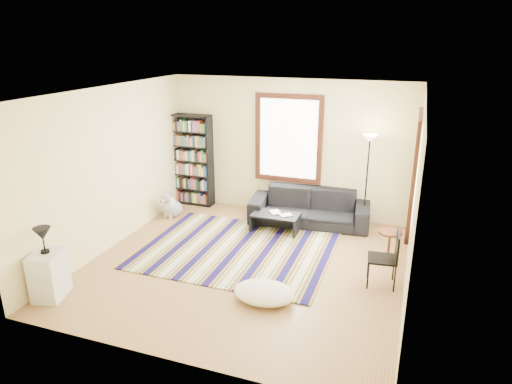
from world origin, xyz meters
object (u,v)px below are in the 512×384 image
(bookshelf, at_px, (192,160))
(folding_chair, at_px, (382,259))
(floor_cushion, at_px, (264,292))
(sofa, at_px, (309,207))
(dog, at_px, (173,204))
(coffee_table, at_px, (275,223))
(floor_lamp, at_px, (366,183))
(white_cabinet, at_px, (49,275))
(side_table, at_px, (389,246))

(bookshelf, height_order, folding_chair, bookshelf)
(bookshelf, xyz_separation_m, folding_chair, (4.27, -2.24, -0.57))
(bookshelf, xyz_separation_m, floor_cushion, (2.75, -3.23, -0.89))
(sofa, distance_m, dog, 2.82)
(folding_chair, bearing_deg, coffee_table, 141.03)
(coffee_table, height_order, floor_cushion, coffee_table)
(sofa, relative_size, floor_lamp, 1.26)
(bookshelf, bearing_deg, floor_lamp, -2.59)
(sofa, relative_size, floor_cushion, 2.62)
(floor_cushion, xyz_separation_m, floor_lamp, (1.01, 3.06, 0.82))
(coffee_table, distance_m, folding_chair, 2.50)
(floor_lamp, relative_size, white_cabinet, 2.66)
(bookshelf, bearing_deg, dog, -93.58)
(floor_cushion, height_order, white_cabinet, white_cabinet)
(coffee_table, xyz_separation_m, white_cabinet, (-2.37, -3.29, 0.17))
(sofa, xyz_separation_m, side_table, (1.62, -1.14, -0.07))
(floor_cushion, distance_m, dog, 3.68)
(floor_lamp, distance_m, folding_chair, 2.19)
(coffee_table, bearing_deg, white_cabinet, -125.68)
(floor_lamp, bearing_deg, coffee_table, -155.57)
(side_table, relative_size, dog, 0.98)
(side_table, xyz_separation_m, white_cabinet, (-4.50, -2.77, 0.08))
(coffee_table, bearing_deg, dog, 179.06)
(floor_lamp, height_order, dog, floor_lamp)
(bookshelf, relative_size, side_table, 3.70)
(dog, bearing_deg, side_table, 4.99)
(bookshelf, relative_size, floor_lamp, 1.08)
(bookshelf, xyz_separation_m, coffee_table, (2.19, -0.88, -0.82))
(sofa, bearing_deg, coffee_table, -136.18)
(floor_cushion, bearing_deg, white_cabinet, -162.03)
(folding_chair, bearing_deg, floor_cushion, -152.97)
(bookshelf, height_order, coffee_table, bookshelf)
(bookshelf, relative_size, dog, 3.62)
(white_cabinet, bearing_deg, dog, 73.43)
(bookshelf, distance_m, dog, 1.12)
(sofa, height_order, coffee_table, sofa)
(side_table, height_order, folding_chair, folding_chair)
(folding_chair, height_order, white_cabinet, folding_chair)
(dog, bearing_deg, coffee_table, 11.36)
(floor_lamp, height_order, white_cabinet, floor_lamp)
(folding_chair, relative_size, dog, 1.56)
(floor_lamp, xyz_separation_m, dog, (-3.81, -0.68, -0.65))
(bookshelf, distance_m, white_cabinet, 4.23)
(sofa, distance_m, floor_lamp, 1.21)
(bookshelf, distance_m, floor_cushion, 4.33)
(floor_cushion, xyz_separation_m, white_cabinet, (-2.92, -0.95, 0.24))
(white_cabinet, height_order, dog, white_cabinet)
(sofa, bearing_deg, bookshelf, 168.14)
(dog, bearing_deg, bookshelf, 98.73)
(coffee_table, bearing_deg, sofa, 49.97)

